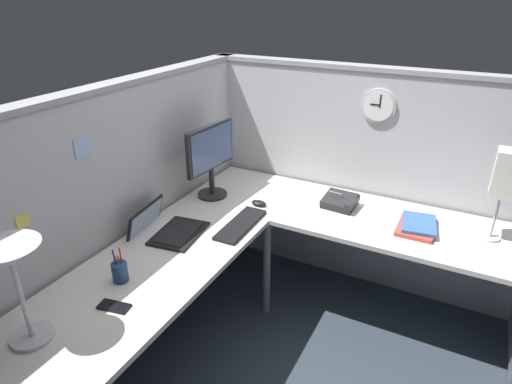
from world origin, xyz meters
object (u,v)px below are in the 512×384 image
(desk_lamp_dome, at_px, (12,264))
(book_stack, at_px, (417,226))
(office_phone, at_px, (341,202))
(laptop, at_px, (164,228))
(computer_mouse, at_px, (259,203))
(cell_phone, at_px, (114,306))
(keyboard, at_px, (241,225))
(wall_clock, at_px, (379,106))
(desk_lamp_paper, at_px, (506,176))
(pen_cup, at_px, (120,272))
(monitor, at_px, (211,156))

(desk_lamp_dome, xyz_separation_m, book_stack, (1.64, -1.25, -0.34))
(desk_lamp_dome, xyz_separation_m, office_phone, (1.71, -0.76, -0.33))
(laptop, height_order, computer_mouse, laptop)
(cell_phone, bearing_deg, keyboard, -19.96)
(office_phone, xyz_separation_m, wall_clock, (0.30, -0.11, 0.58))
(keyboard, xyz_separation_m, computer_mouse, (0.29, 0.03, 0.01))
(laptop, relative_size, wall_clock, 1.92)
(desk_lamp_dome, xyz_separation_m, desk_lamp_paper, (1.73, -1.64, 0.02))
(computer_mouse, distance_m, office_phone, 0.53)
(pen_cup, height_order, office_phone, pen_cup)
(desk_lamp_dome, distance_m, cell_phone, 0.49)
(monitor, distance_m, desk_lamp_dome, 1.48)
(desk_lamp_dome, height_order, cell_phone, desk_lamp_dome)
(computer_mouse, bearing_deg, office_phone, -65.02)
(keyboard, xyz_separation_m, desk_lamp_paper, (0.54, -1.33, 0.37))
(computer_mouse, bearing_deg, desk_lamp_paper, -79.80)
(keyboard, distance_m, cell_phone, 0.91)
(keyboard, relative_size, desk_lamp_paper, 0.81)
(wall_clock, bearing_deg, monitor, 119.71)
(book_stack, xyz_separation_m, desk_lamp_paper, (0.09, -0.39, 0.36))
(wall_clock, bearing_deg, office_phone, 160.17)
(pen_cup, xyz_separation_m, book_stack, (1.19, -1.21, -0.03))
(desk_lamp_dome, xyz_separation_m, wall_clock, (2.01, -0.87, 0.25))
(monitor, bearing_deg, pen_cup, -173.39)
(computer_mouse, height_order, office_phone, office_phone)
(monitor, xyz_separation_m, book_stack, (0.17, -1.32, -0.27))
(monitor, xyz_separation_m, pen_cup, (-1.01, -0.12, -0.24))
(office_phone, height_order, desk_lamp_paper, desk_lamp_paper)
(desk_lamp_paper, bearing_deg, cell_phone, 134.15)
(monitor, bearing_deg, wall_clock, -60.29)
(pen_cup, bearing_deg, wall_clock, -27.93)
(laptop, bearing_deg, monitor, 1.31)
(desk_lamp_dome, distance_m, office_phone, 1.90)
(monitor, distance_m, wall_clock, 1.13)
(computer_mouse, relative_size, cell_phone, 0.72)
(laptop, xyz_separation_m, cell_phone, (-0.64, -0.22, -0.02))
(pen_cup, bearing_deg, monitor, 6.61)
(book_stack, bearing_deg, monitor, 97.40)
(monitor, relative_size, cell_phone, 3.47)
(computer_mouse, bearing_deg, book_stack, -80.74)
(desk_lamp_dome, bearing_deg, laptop, 3.47)
(monitor, xyz_separation_m, cell_phone, (-1.18, -0.23, -0.29))
(keyboard, xyz_separation_m, cell_phone, (-0.90, 0.15, -0.01))
(desk_lamp_paper, bearing_deg, laptop, 115.25)
(keyboard, distance_m, desk_lamp_paper, 1.48)
(keyboard, bearing_deg, wall_clock, -35.70)
(wall_clock, bearing_deg, computer_mouse, 131.57)
(pen_cup, relative_size, cell_phone, 1.25)
(laptop, height_order, desk_lamp_dome, desk_lamp_dome)
(cell_phone, bearing_deg, book_stack, -49.56)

